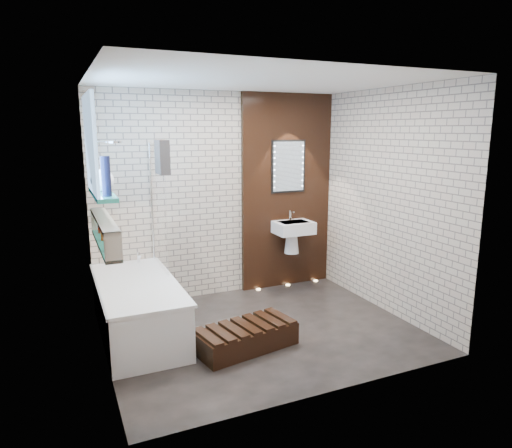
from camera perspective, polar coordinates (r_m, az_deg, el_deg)
name	(u,v)px	position (r m, az deg, el deg)	size (l,w,h in m)	color
ground	(262,331)	(5.08, 0.70, -13.12)	(3.20, 3.20, 0.00)	black
room_shell	(262,212)	(4.69, 0.74, 1.46)	(3.24, 3.20, 2.60)	#BDA896
walnut_panel	(287,192)	(6.23, 3.84, 3.97)	(1.30, 0.06, 2.60)	black
clerestory_window	(93,155)	(4.57, -19.59, 8.11)	(0.18, 1.00, 0.94)	#7FADE0
display_niche	(105,232)	(4.46, -18.28, -0.97)	(0.14, 1.30, 0.26)	teal
bathtub	(138,308)	(5.05, -14.47, -10.11)	(0.79, 1.74, 0.70)	white
bath_screen	(159,207)	(5.26, -12.01, 2.10)	(0.01, 0.78, 1.40)	white
towel	(162,157)	(4.92, -11.58, 8.15)	(0.10, 0.27, 0.36)	black
shower_head	(114,142)	(5.19, -17.20, 9.70)	(0.18, 0.18, 0.02)	silver
washbasin	(293,232)	(6.15, 4.62, -0.98)	(0.50, 0.36, 0.58)	white
led_mirror	(288,166)	(6.16, 4.05, 7.15)	(0.50, 0.02, 0.70)	black
walnut_step	(246,338)	(4.68, -1.25, -13.94)	(0.99, 0.44, 0.22)	black
niche_bottles	(105,236)	(4.49, -18.26, -1.44)	(0.06, 0.82, 0.13)	#AB431A
sill_vases	(103,180)	(4.54, -18.48, 5.26)	(0.22, 0.50, 0.35)	#121632
floor_uplights	(288,285)	(6.47, 3.98, -7.55)	(0.96, 0.06, 0.01)	#FFD899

